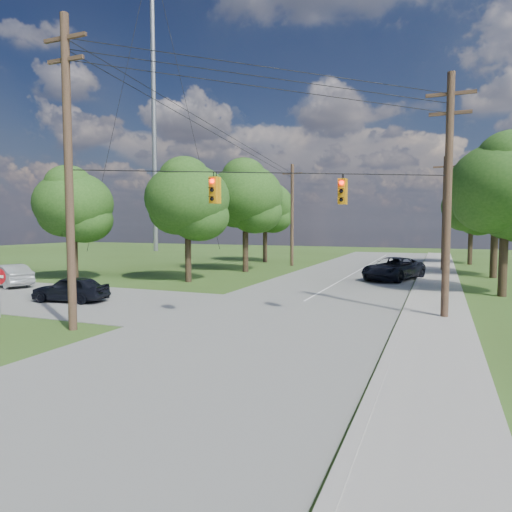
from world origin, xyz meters
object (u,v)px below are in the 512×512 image
at_px(pole_north_e, 444,213).
at_px(pole_ne, 448,193).
at_px(pole_sw, 69,169).
at_px(pole_north_w, 292,214).
at_px(car_cross_silver, 8,275).
at_px(car_main_north, 393,269).
at_px(car_cross_dark, 71,289).

bearing_deg(pole_north_e, pole_ne, -90.00).
distance_m(pole_sw, pole_north_w, 29.62).
bearing_deg(pole_ne, car_cross_silver, 179.37).
distance_m(car_cross_silver, car_main_north, 26.72).
distance_m(pole_north_w, car_cross_silver, 25.51).
height_order(pole_ne, pole_north_e, pole_ne).
bearing_deg(car_cross_dark, pole_ne, 89.54).
relative_size(pole_north_e, car_cross_silver, 2.25).
xyz_separation_m(pole_ne, pole_north_w, (-13.90, 22.00, -0.34)).
height_order(car_cross_dark, car_cross_silver, car_cross_silver).
relative_size(car_cross_silver, car_main_north, 0.75).
xyz_separation_m(pole_sw, car_main_north, (10.10, 21.19, -5.37)).
xyz_separation_m(pole_ne, pole_north_e, (-0.00, 22.00, -0.34)).
xyz_separation_m(pole_ne, car_main_north, (-3.40, 13.59, -4.61)).
xyz_separation_m(pole_sw, pole_north_e, (13.50, 29.60, -1.10)).
bearing_deg(car_cross_silver, pole_sw, 76.53).
height_order(pole_north_e, car_cross_silver, pole_north_e).
height_order(pole_north_e, car_main_north, pole_north_e).
height_order(pole_north_e, car_cross_dark, pole_north_e).
distance_m(pole_ne, car_main_north, 14.75).
distance_m(pole_north_e, car_cross_silver, 34.59).
bearing_deg(pole_north_e, car_cross_silver, -140.76).
bearing_deg(pole_north_w, car_cross_dark, -100.11).
bearing_deg(pole_north_w, pole_ne, -57.71).
distance_m(pole_ne, pole_north_w, 26.03).
distance_m(pole_sw, car_cross_dark, 8.78).
distance_m(pole_north_e, car_cross_dark, 31.10).
xyz_separation_m(pole_north_w, car_main_north, (10.50, -8.41, -4.27)).
relative_size(pole_sw, pole_ne, 1.14).
height_order(pole_north_w, car_cross_silver, pole_north_w).
xyz_separation_m(pole_north_w, car_cross_dark, (-4.41, -24.74, -4.41)).
height_order(pole_north_w, car_cross_dark, pole_north_w).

